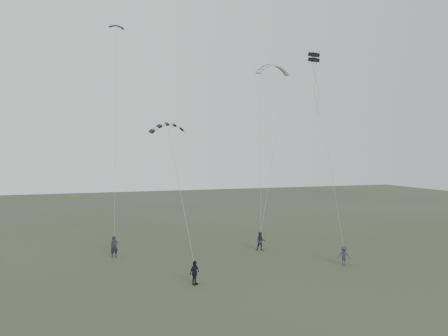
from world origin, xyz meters
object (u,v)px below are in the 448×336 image
object	(u,v)px
flyer_right	(261,241)
flyer_center	(195,273)
kite_box	(314,57)
kite_pale_large	(274,65)
flyer_far	(344,256)
kite_striped	(168,124)
flyer_left	(114,247)
kite_dark_small	(117,26)

from	to	relation	value
flyer_right	flyer_center	size ratio (longest dim) A/B	1.03
kite_box	flyer_center	bearing A→B (deg)	-178.30
kite_pale_large	kite_box	distance (m)	7.10
kite_box	kite_pale_large	bearing A→B (deg)	70.06
flyer_far	kite_striped	world-z (taller)	kite_striped
flyer_right	flyer_far	distance (m)	8.01
flyer_center	kite_pale_large	world-z (taller)	kite_pale_large
kite_box	flyer_left	bearing A→B (deg)	143.90
flyer_right	flyer_far	world-z (taller)	flyer_right
kite_dark_small	kite_pale_large	world-z (taller)	kite_dark_small
flyer_left	flyer_right	world-z (taller)	flyer_left
flyer_left	flyer_far	distance (m)	18.76
flyer_center	flyer_left	bearing A→B (deg)	76.91
kite_pale_large	kite_box	world-z (taller)	kite_pale_large
flyer_center	flyer_right	bearing A→B (deg)	6.32
flyer_left	flyer_center	world-z (taller)	flyer_left
flyer_left	flyer_far	size ratio (longest dim) A/B	1.17
kite_dark_small	flyer_left	bearing A→B (deg)	-116.13
flyer_center	kite_dark_small	size ratio (longest dim) A/B	1.19
flyer_far	flyer_left	bearing A→B (deg)	-174.48
flyer_right	flyer_far	size ratio (longest dim) A/B	1.10
flyer_left	kite_dark_small	bearing A→B (deg)	72.74
flyer_left	kite_box	xyz separation A→B (m)	(16.88, -3.45, 16.26)
flyer_right	kite_striped	distance (m)	13.31
flyer_left	kite_dark_small	distance (m)	19.96
kite_pale_large	kite_striped	world-z (taller)	kite_pale_large
flyer_right	kite_box	world-z (taller)	kite_box
flyer_far	kite_pale_large	world-z (taller)	kite_pale_large
flyer_far	kite_box	distance (m)	17.14
flyer_left	flyer_far	bearing A→B (deg)	-34.40
flyer_left	flyer_far	xyz separation A→B (m)	(16.74, -8.48, -0.13)
flyer_center	flyer_far	xyz separation A→B (m)	(12.31, 1.11, -0.05)
flyer_far	kite_box	bearing A→B (deg)	120.73
flyer_center	flyer_far	world-z (taller)	flyer_center
kite_dark_small	kite_striped	distance (m)	11.62
flyer_left	flyer_center	xyz separation A→B (m)	(4.43, -9.59, -0.08)
kite_striped	kite_box	distance (m)	14.07
kite_dark_small	kite_pale_large	bearing A→B (deg)	-17.94
kite_striped	kite_box	size ratio (longest dim) A/B	4.06
flyer_center	kite_pale_large	bearing A→B (deg)	10.13
flyer_far	kite_striped	size ratio (longest dim) A/B	0.50
kite_pale_large	kite_striped	distance (m)	14.86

